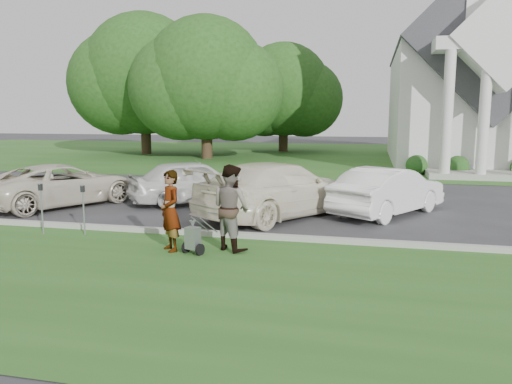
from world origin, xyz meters
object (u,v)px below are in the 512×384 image
(tree_back, at_px, (283,94))
(tree_left, at_px, (206,84))
(car_d, at_px, (388,191))
(church, at_px, (469,68))
(car_b, at_px, (194,181))
(striping_cart, at_px, (193,239))
(car_a, at_px, (63,185))
(parking_meter_near, at_px, (83,204))
(person_right, at_px, (231,208))
(parking_meter_far, at_px, (41,202))
(person_left, at_px, (170,211))
(car_c, at_px, (279,190))
(tree_far, at_px, (144,80))

(tree_back, bearing_deg, tree_left, -116.57)
(car_d, bearing_deg, tree_left, -23.99)
(church, relative_size, car_b, 5.39)
(tree_back, distance_m, striping_cart, 31.57)
(car_a, xyz_separation_m, car_b, (4.18, 1.44, 0.06))
(tree_back, distance_m, parking_meter_near, 30.29)
(person_right, bearing_deg, tree_left, -37.96)
(person_right, bearing_deg, car_a, 1.66)
(person_right, bearing_deg, striping_cart, 69.10)
(striping_cart, relative_size, parking_meter_near, 0.73)
(car_a, distance_m, car_d, 10.73)
(tree_left, relative_size, parking_meter_far, 7.95)
(person_left, bearing_deg, car_c, 114.12)
(striping_cart, relative_size, car_d, 0.21)
(parking_meter_far, bearing_deg, car_d, 28.26)
(church, distance_m, tree_far, 23.09)
(tree_far, bearing_deg, tree_back, 26.56)
(person_right, height_order, car_b, person_right)
(tree_far, xyz_separation_m, car_b, (11.23, -19.91, -4.93))
(tree_back, relative_size, parking_meter_near, 7.37)
(parking_meter_near, height_order, parking_meter_far, parking_meter_far)
(car_c, bearing_deg, tree_back, -48.20)
(person_right, bearing_deg, car_d, -93.41)
(tree_far, distance_m, person_left, 29.34)
(person_right, distance_m, car_d, 6.18)
(parking_meter_near, bearing_deg, car_b, 77.98)
(parking_meter_near, bearing_deg, tree_back, 90.26)
(parking_meter_near, xyz_separation_m, car_b, (1.09, 5.13, -0.06))
(striping_cart, bearing_deg, tree_back, 114.56)
(church, relative_size, car_a, 4.74)
(tree_back, xyz_separation_m, car_b, (1.23, -24.91, -3.96))
(tree_left, xyz_separation_m, tree_back, (4.00, 8.00, -0.38))
(tree_back, relative_size, person_right, 4.94)
(tree_back, bearing_deg, person_left, -84.71)
(parking_meter_near, bearing_deg, person_left, -18.08)
(car_b, bearing_deg, church, -72.76)
(tree_far, relative_size, striping_cart, 12.18)
(person_left, xyz_separation_m, car_a, (-5.81, 4.58, -0.21))
(person_left, bearing_deg, car_b, 150.22)
(striping_cart, xyz_separation_m, person_left, (-0.58, 0.14, 0.56))
(car_d, bearing_deg, church, -73.62)
(parking_meter_near, bearing_deg, car_c, 38.30)
(tree_far, relative_size, car_c, 2.04)
(tree_back, height_order, parking_meter_far, tree_back)
(tree_far, height_order, car_b, tree_far)
(parking_meter_near, xyz_separation_m, car_d, (7.62, 4.53, -0.09))
(striping_cart, xyz_separation_m, parking_meter_near, (-3.31, 1.03, 0.47))
(tree_back, height_order, car_d, tree_back)
(tree_left, distance_m, car_d, 21.54)
(church, distance_m, tree_left, 17.07)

